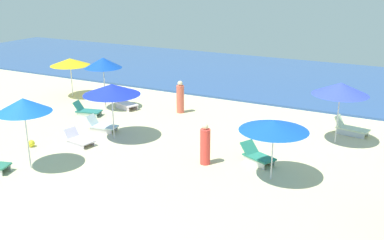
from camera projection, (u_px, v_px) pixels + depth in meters
The scene contains 17 objects.
ocean at pixel (283, 78), 31.07m from camera, with size 60.00×13.66×0.12m, color #2E518F.
umbrella_0 at pixel (274, 126), 15.38m from camera, with size 2.40×2.40×2.18m.
lounge_chair_0_0 at pixel (257, 156), 17.31m from camera, with size 1.52×1.17×0.72m.
umbrella_1 at pixel (70, 62), 25.97m from camera, with size 2.27×2.27×2.26m.
umbrella_2 at pixel (112, 89), 19.19m from camera, with size 2.45×2.45×2.46m.
lounge_chair_2_0 at pixel (79, 139), 19.18m from camera, with size 1.42×0.86×0.62m.
lounge_chair_2_1 at pixel (102, 126), 20.73m from camera, with size 1.43×0.80×0.73m.
umbrella_3 at pixel (23, 105), 16.13m from camera, with size 1.97×1.97×2.71m.
umbrella_4 at pixel (341, 89), 18.66m from camera, with size 2.32×2.32×2.64m.
lounge_chair_4_0 at pixel (350, 128), 20.35m from camera, with size 1.57×0.86×0.78m.
umbrella_5 at pixel (103, 63), 23.36m from camera, with size 1.94×1.94×2.77m.
lounge_chair_5_0 at pixel (125, 103), 24.22m from camera, with size 1.55×1.05×0.69m.
lounge_chair_5_1 at pixel (87, 111), 23.03m from camera, with size 1.47×0.93×0.72m.
beachgoer_0 at pixel (205, 146), 17.06m from camera, with size 0.54×0.54×1.61m.
beachgoer_1 at pixel (180, 98), 23.35m from camera, with size 0.55×0.55×1.69m.
beach_ball_0 at pixel (278, 127), 20.95m from camera, with size 0.32×0.32×0.32m, color yellow.
beach_ball_1 at pixel (31, 143), 18.93m from camera, with size 0.29×0.29×0.29m, color yellow.
Camera 1 is at (8.57, -6.68, 6.97)m, focal length 42.40 mm.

